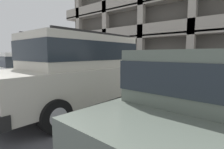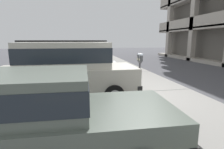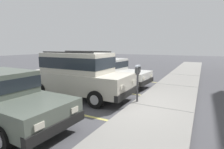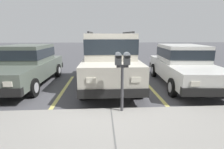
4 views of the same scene
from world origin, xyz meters
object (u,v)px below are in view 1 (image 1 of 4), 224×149
(red_sedan, at_px, (35,71))
(silver_suv, at_px, (82,69))
(dark_hatchback, at_px, (210,99))
(parking_meter_near, at_px, (131,62))

(red_sedan, bearing_deg, silver_suv, 3.22)
(silver_suv, xyz_separation_m, red_sedan, (-2.89, 0.05, -0.27))
(dark_hatchback, xyz_separation_m, parking_meter_near, (-3.42, 2.96, 0.37))
(parking_meter_near, bearing_deg, red_sedan, -135.56)
(red_sedan, distance_m, parking_meter_near, 3.80)
(silver_suv, bearing_deg, parking_meter_near, 93.86)
(silver_suv, height_order, parking_meter_near, silver_suv)
(silver_suv, height_order, red_sedan, silver_suv)
(red_sedan, xyz_separation_m, parking_meter_near, (2.70, 2.65, 0.37))
(dark_hatchback, height_order, parking_meter_near, parking_meter_near)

